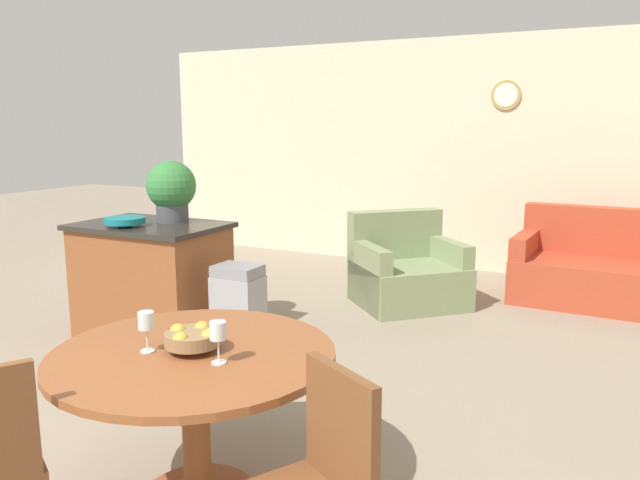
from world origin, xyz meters
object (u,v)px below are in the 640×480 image
wine_glass_right (218,333)px  armchair (406,274)px  potted_plant (171,189)px  dining_table (194,386)px  couch (610,273)px  wine_glass_left (146,323)px  kitchen_island (152,281)px  teal_bowl (125,221)px  trash_bin (239,312)px  fruit_bowl (193,338)px

wine_glass_right → armchair: size_ratio=0.14×
potted_plant → wine_glass_right: bearing=-46.3°
dining_table → couch: couch is taller
armchair → dining_table: bearing=-131.4°
wine_glass_left → wine_glass_right: bearing=4.7°
kitchen_island → potted_plant: (0.10, 0.16, 0.73)m
kitchen_island → dining_table: bearing=-44.0°
teal_bowl → dining_table: bearing=-39.5°
dining_table → kitchen_island: (-1.74, 1.68, -0.10)m
kitchen_island → teal_bowl: teal_bowl is taller
dining_table → teal_bowl: teal_bowl is taller
potted_plant → trash_bin: size_ratio=0.70×
wine_glass_right → trash_bin: bearing=121.9°
wine_glass_left → teal_bowl: 2.28m
potted_plant → trash_bin: potted_plant is taller
couch → fruit_bowl: bearing=-106.8°
dining_table → potted_plant: (-1.64, 1.84, 0.63)m
wine_glass_right → trash_bin: 2.03m
fruit_bowl → wine_glass_left: bearing=-150.9°
potted_plant → fruit_bowl: bearing=-48.4°
dining_table → wine_glass_left: bearing=-151.2°
couch → trash_bin: bearing=-128.1°
wine_glass_right → couch: wine_glass_right is taller
trash_bin → fruit_bowl: bearing=-62.0°
potted_plant → trash_bin: (0.79, -0.24, -0.85)m
kitchen_island → trash_bin: bearing=-5.1°
dining_table → wine_glass_right: bearing=-19.4°
wine_glass_left → kitchen_island: (-1.56, 1.77, -0.40)m
couch → armchair: 1.95m
wine_glass_right → kitchen_island: (-1.92, 1.74, -0.40)m
fruit_bowl → kitchen_island: bearing=136.0°
couch → wine_glass_right: bearing=-104.4°
teal_bowl → potted_plant: potted_plant is taller
dining_table → armchair: size_ratio=0.99×
couch → teal_bowl: bearing=-136.7°
kitchen_island → teal_bowl: size_ratio=3.77×
potted_plant → couch: potted_plant is taller
dining_table → fruit_bowl: size_ratio=5.15×
wine_glass_left → dining_table: bearing=28.8°
dining_table → trash_bin: size_ratio=1.78×
fruit_bowl → kitchen_island: kitchen_island is taller
potted_plant → dining_table: bearing=-48.4°
wine_glass_left → armchair: (-0.04, 3.61, -0.57)m
wine_glass_left → trash_bin: wine_glass_left is taller
wine_glass_left → kitchen_island: 2.40m
couch → wine_glass_left: bearing=-108.4°
wine_glass_right → potted_plant: size_ratio=0.37×
fruit_bowl → wine_glass_left: (-0.17, -0.10, 0.07)m
dining_table → kitchen_island: kitchen_island is taller
fruit_bowl → teal_bowl: bearing=140.5°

